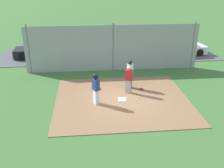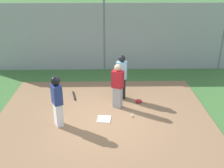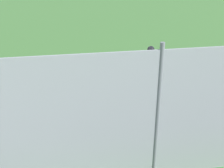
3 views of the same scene
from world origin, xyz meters
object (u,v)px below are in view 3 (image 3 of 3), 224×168
Objects in this scene: home_plate at (116,91)px; runner at (150,63)px; catcher at (108,81)px; umpire at (106,88)px; baseball at (93,94)px; baseball_bat at (159,109)px; catcher_mask at (87,106)px.

runner is (1.42, 0.31, 0.95)m from home_plate.
catcher is 0.94× the size of umpire.
baseball is (-0.95, -0.15, 0.03)m from home_plate.
umpire is at bearing 14.51° from runner.
runner is at bearing 12.40° from home_plate.
baseball is at bearing 40.48° from baseball_bat.
catcher reaches higher than home_plate.
home_plate is 0.26× the size of runner.
umpire is 7.17× the size of catcher_mask.
baseball reaches higher than home_plate.
umpire is 1.02× the size of runner.
runner reaches higher than catcher.
catcher_mask is at bearing 1.12° from runner.
catcher is 1.16m from catcher_mask.
home_plate is at bearing -14.57° from umpire.
catcher_mask is at bearing 64.09° from baseball_bat.
baseball_bat is 10.02× the size of baseball.
umpire is 2.81m from runner.
catcher is at bearing 49.39° from baseball_bat.
catcher is at bearing 4.12° from runner.
baseball_bat is (1.19, -1.75, 0.02)m from home_plate.
catcher is (-0.48, -0.87, 0.83)m from home_plate.
catcher_mask reaches higher than home_plate.
catcher_mask is at bearing -137.55° from home_plate.
baseball_bat is at bearing 55.85° from runner.
baseball_bat is (-0.24, -2.06, -0.93)m from runner.
runner is at bearing 28.76° from catcher_mask.
baseball_bat is at bearing -92.78° from catcher.
umpire reaches higher than home_plate.
umpire is at bearing -32.46° from catcher_mask.
home_plate is at bearing 9.18° from baseball.
baseball_bat is at bearing -13.18° from catcher_mask.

